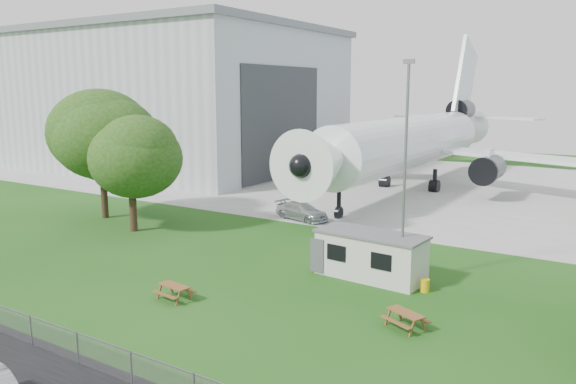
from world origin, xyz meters
The scene contains 12 objects.
ground centered at (0.00, 0.00, 0.00)m, with size 160.00×160.00×0.00m, color #2E6020.
concrete_apron centered at (0.00, 38.00, 0.01)m, with size 120.00×46.00×0.03m, color #B7B7B2.
hangar centered at (-37.97, 36.00, 9.41)m, with size 43.00×31.00×18.55m.
airliner centered at (-2.00, 35.86, 5.27)m, with size 46.36×47.73×17.69m.
site_cabin centered at (6.43, 6.04, 1.31)m, with size 6.84×3.15×2.62m.
picnic_west centered at (-0.63, -2.45, 0.00)m, with size 1.80×1.50×0.76m, color brown, non-canonical shape.
picnic_east centered at (10.61, 0.50, 0.00)m, with size 1.80×1.50×0.76m, color brown, non-canonical shape.
fence centered at (0.00, -9.50, 0.00)m, with size 58.00×0.04×1.30m, color gray.
lamp_mast centered at (8.20, 6.20, 6.00)m, with size 0.16×0.16×12.00m, color slate.
tree_west_big centered at (-18.68, 8.27, 6.86)m, with size 9.02×9.02×11.38m.
tree_west_small centered at (-13.17, 6.36, 5.82)m, with size 7.36×7.36×9.51m.
car_apron_van centered at (-4.33, 16.39, 0.70)m, with size 1.97×4.85×1.41m, color #B4B8BC.
Camera 1 is at (18.82, -22.35, 10.53)m, focal length 35.00 mm.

